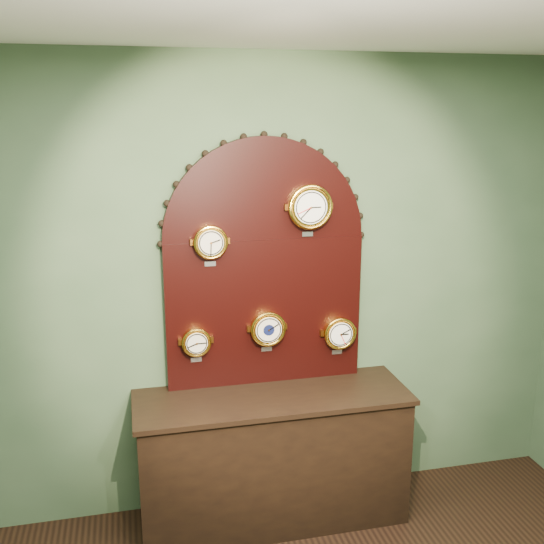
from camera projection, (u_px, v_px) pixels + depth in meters
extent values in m
plane|color=#40593C|center=(263.00, 291.00, 3.85)|extent=(4.00, 0.00, 4.00)
cube|color=black|center=(273.00, 460.00, 3.84)|extent=(1.60, 0.50, 0.80)
cube|color=black|center=(265.00, 312.00, 3.83)|extent=(1.20, 0.06, 0.90)
cylinder|color=black|center=(264.00, 239.00, 3.72)|extent=(1.20, 0.06, 1.20)
cylinder|color=gold|center=(210.00, 242.00, 3.59)|extent=(0.18, 0.08, 0.18)
torus|color=gold|center=(211.00, 243.00, 3.56)|extent=(0.20, 0.02, 0.20)
cylinder|color=beige|center=(211.00, 243.00, 3.55)|extent=(0.15, 0.01, 0.15)
cube|color=#B8B8BF|center=(210.00, 264.00, 3.64)|extent=(0.07, 0.01, 0.03)
cylinder|color=gold|center=(309.00, 206.00, 3.67)|extent=(0.25, 0.08, 0.25)
torus|color=gold|center=(311.00, 207.00, 3.64)|extent=(0.27, 0.02, 0.27)
cylinder|color=white|center=(311.00, 207.00, 3.63)|extent=(0.20, 0.01, 0.20)
cube|color=#B8B8BF|center=(308.00, 234.00, 3.73)|extent=(0.06, 0.01, 0.03)
cylinder|color=gold|center=(196.00, 341.00, 3.71)|extent=(0.16, 0.08, 0.16)
torus|color=gold|center=(197.00, 343.00, 3.68)|extent=(0.17, 0.02, 0.17)
cylinder|color=beige|center=(197.00, 343.00, 3.68)|extent=(0.13, 0.01, 0.13)
cube|color=#B8B8BF|center=(196.00, 360.00, 3.77)|extent=(0.06, 0.01, 0.03)
cylinder|color=gold|center=(267.00, 328.00, 3.80)|extent=(0.20, 0.08, 0.20)
torus|color=gold|center=(269.00, 330.00, 3.77)|extent=(0.22, 0.02, 0.22)
cylinder|color=beige|center=(269.00, 330.00, 3.76)|extent=(0.16, 0.01, 0.16)
cube|color=#B8B8BF|center=(267.00, 349.00, 3.85)|extent=(0.07, 0.01, 0.03)
cylinder|color=#0D133A|center=(269.00, 330.00, 3.76)|extent=(0.07, 0.00, 0.07)
cylinder|color=gold|center=(339.00, 332.00, 3.91)|extent=(0.19, 0.08, 0.19)
torus|color=gold|center=(340.00, 334.00, 3.88)|extent=(0.20, 0.02, 0.20)
cylinder|color=white|center=(341.00, 334.00, 3.87)|extent=(0.15, 0.01, 0.15)
cube|color=#B8B8BF|center=(337.00, 352.00, 3.97)|extent=(0.06, 0.01, 0.03)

